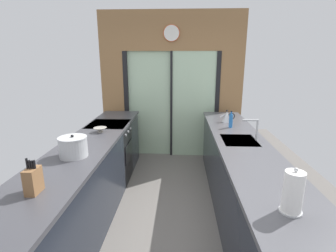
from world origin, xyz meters
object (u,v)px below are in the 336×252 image
(paper_towel_roll, at_px, (293,193))
(oven_range, at_px, (110,153))
(stock_pot, at_px, (73,147))
(kettle, at_px, (227,117))
(knife_block, at_px, (33,180))
(mixing_bowl, at_px, (100,130))
(soap_bottle, at_px, (231,121))

(paper_towel_roll, bearing_deg, oven_range, 129.35)
(stock_pot, xyz_separation_m, kettle, (1.78, 1.53, -0.02))
(oven_range, distance_m, knife_block, 2.11)
(mixing_bowl, height_order, knife_block, knife_block)
(soap_bottle, bearing_deg, paper_towel_roll, -90.00)
(stock_pot, bearing_deg, mixing_bowl, 90.00)
(knife_block, xyz_separation_m, kettle, (1.78, 2.25, -0.02))
(knife_block, relative_size, stock_pot, 0.96)
(oven_range, height_order, soap_bottle, soap_bottle)
(kettle, height_order, soap_bottle, soap_bottle)
(soap_bottle, bearing_deg, oven_range, 176.09)
(knife_block, height_order, soap_bottle, knife_block)
(kettle, bearing_deg, mixing_bowl, -159.55)
(mixing_bowl, height_order, kettle, kettle)
(knife_block, distance_m, paper_towel_roll, 1.79)
(paper_towel_roll, bearing_deg, mixing_bowl, 135.68)
(knife_block, height_order, paper_towel_roll, paper_towel_roll)
(soap_bottle, bearing_deg, stock_pot, -146.07)
(oven_range, relative_size, soap_bottle, 3.84)
(knife_block, bearing_deg, kettle, 51.57)
(mixing_bowl, xyz_separation_m, knife_block, (-0.00, -1.58, 0.07))
(oven_range, distance_m, soap_bottle, 1.89)
(oven_range, bearing_deg, kettle, 6.64)
(stock_pot, height_order, paper_towel_roll, paper_towel_roll)
(soap_bottle, bearing_deg, knife_block, -132.93)
(stock_pot, distance_m, kettle, 2.35)
(kettle, xyz_separation_m, paper_towel_roll, (-0.00, -2.40, 0.06))
(oven_range, relative_size, kettle, 3.96)
(mixing_bowl, distance_m, stock_pot, 0.87)
(mixing_bowl, bearing_deg, kettle, 20.45)
(knife_block, height_order, stock_pot, knife_block)
(oven_range, height_order, mixing_bowl, mixing_bowl)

